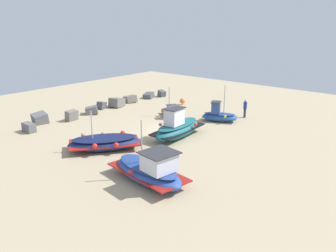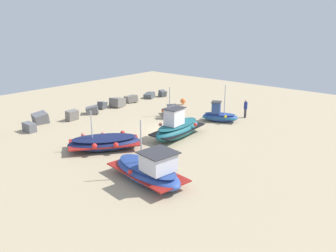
{
  "view_description": "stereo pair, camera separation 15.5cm",
  "coord_description": "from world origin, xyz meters",
  "px_view_note": "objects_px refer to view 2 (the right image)",
  "views": [
    {
      "loc": [
        -20.85,
        -17.98,
        8.89
      ],
      "look_at": [
        -1.02,
        -1.11,
        0.9
      ],
      "focal_mm": 37.74,
      "sensor_mm": 36.0,
      "label": 1
    },
    {
      "loc": [
        -20.75,
        -18.09,
        8.89
      ],
      "look_at": [
        -1.02,
        -1.11,
        0.9
      ],
      "focal_mm": 37.74,
      "sensor_mm": 36.0,
      "label": 2
    }
  ],
  "objects_px": {
    "fishing_boat_3": "(149,170)",
    "person_walking": "(246,107)",
    "mooring_buoy_0": "(183,101)",
    "fishing_boat_4": "(171,112)",
    "fishing_boat_2": "(104,142)",
    "fishing_boat_0": "(219,115)",
    "fishing_boat_1": "(177,128)"
  },
  "relations": [
    {
      "from": "fishing_boat_1",
      "to": "fishing_boat_2",
      "type": "bearing_deg",
      "value": -27.01
    },
    {
      "from": "fishing_boat_3",
      "to": "person_walking",
      "type": "relative_size",
      "value": 3.21
    },
    {
      "from": "fishing_boat_0",
      "to": "fishing_boat_2",
      "type": "bearing_deg",
      "value": 52.51
    },
    {
      "from": "fishing_boat_3",
      "to": "fishing_boat_0",
      "type": "bearing_deg",
      "value": 113.75
    },
    {
      "from": "person_walking",
      "to": "mooring_buoy_0",
      "type": "distance_m",
      "value": 7.57
    },
    {
      "from": "fishing_boat_2",
      "to": "fishing_boat_4",
      "type": "distance_m",
      "value": 9.81
    },
    {
      "from": "fishing_boat_2",
      "to": "fishing_boat_4",
      "type": "height_order",
      "value": "fishing_boat_2"
    },
    {
      "from": "fishing_boat_1",
      "to": "fishing_boat_4",
      "type": "distance_m",
      "value": 5.95
    },
    {
      "from": "fishing_boat_3",
      "to": "fishing_boat_4",
      "type": "distance_m",
      "value": 13.79
    },
    {
      "from": "fishing_boat_0",
      "to": "person_walking",
      "type": "relative_size",
      "value": 1.97
    },
    {
      "from": "fishing_boat_1",
      "to": "fishing_boat_3",
      "type": "distance_m",
      "value": 8.0
    },
    {
      "from": "fishing_boat_0",
      "to": "person_walking",
      "type": "bearing_deg",
      "value": -140.13
    },
    {
      "from": "fishing_boat_3",
      "to": "fishing_boat_4",
      "type": "height_order",
      "value": "fishing_boat_3"
    },
    {
      "from": "fishing_boat_2",
      "to": "mooring_buoy_0",
      "type": "distance_m",
      "value": 14.66
    },
    {
      "from": "fishing_boat_3",
      "to": "person_walking",
      "type": "bearing_deg",
      "value": 107.09
    },
    {
      "from": "person_walking",
      "to": "fishing_boat_3",
      "type": "bearing_deg",
      "value": 99.53
    },
    {
      "from": "fishing_boat_0",
      "to": "mooring_buoy_0",
      "type": "bearing_deg",
      "value": -49.89
    },
    {
      "from": "fishing_boat_0",
      "to": "fishing_boat_4",
      "type": "height_order",
      "value": "fishing_boat_0"
    },
    {
      "from": "fishing_boat_0",
      "to": "person_walking",
      "type": "distance_m",
      "value": 2.88
    },
    {
      "from": "fishing_boat_3",
      "to": "fishing_boat_4",
      "type": "relative_size",
      "value": 1.71
    },
    {
      "from": "fishing_boat_0",
      "to": "mooring_buoy_0",
      "type": "height_order",
      "value": "fishing_boat_0"
    },
    {
      "from": "fishing_boat_2",
      "to": "fishing_boat_3",
      "type": "relative_size",
      "value": 0.98
    },
    {
      "from": "fishing_boat_1",
      "to": "fishing_boat_4",
      "type": "bearing_deg",
      "value": -139.6
    },
    {
      "from": "mooring_buoy_0",
      "to": "fishing_boat_4",
      "type": "bearing_deg",
      "value": -154.75
    },
    {
      "from": "fishing_boat_1",
      "to": "fishing_boat_4",
      "type": "xyz_separation_m",
      "value": [
        4.2,
        4.21,
        -0.35
      ]
    },
    {
      "from": "fishing_boat_0",
      "to": "fishing_boat_2",
      "type": "height_order",
      "value": "fishing_boat_0"
    },
    {
      "from": "person_walking",
      "to": "mooring_buoy_0",
      "type": "bearing_deg",
      "value": -1.27
    },
    {
      "from": "fishing_boat_4",
      "to": "fishing_boat_2",
      "type": "bearing_deg",
      "value": -44.03
    },
    {
      "from": "fishing_boat_1",
      "to": "fishing_boat_3",
      "type": "relative_size",
      "value": 0.98
    },
    {
      "from": "fishing_boat_2",
      "to": "fishing_boat_4",
      "type": "xyz_separation_m",
      "value": [
        9.61,
        1.99,
        -0.09
      ]
    },
    {
      "from": "fishing_boat_1",
      "to": "mooring_buoy_0",
      "type": "relative_size",
      "value": 7.81
    },
    {
      "from": "mooring_buoy_0",
      "to": "fishing_boat_1",
      "type": "bearing_deg",
      "value": -143.91
    }
  ]
}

